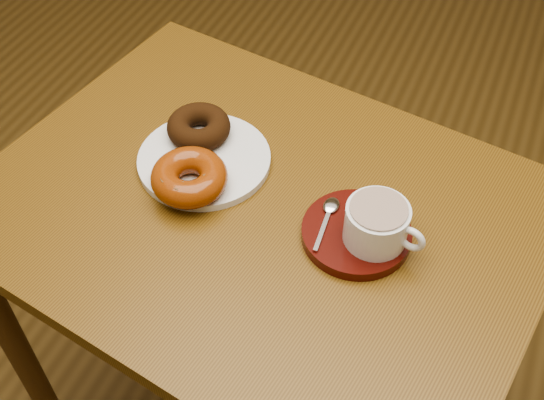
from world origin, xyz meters
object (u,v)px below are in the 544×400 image
at_px(cafe_table, 261,256).
at_px(saucer, 356,233).
at_px(donut_plate, 204,160).
at_px(coffee_cup, 378,224).

distance_m(cafe_table, saucer, 0.21).
xyz_separation_m(cafe_table, donut_plate, (-0.12, 0.05, 0.14)).
distance_m(cafe_table, donut_plate, 0.19).
xyz_separation_m(donut_plate, coffee_cup, (0.31, -0.06, 0.04)).
bearing_deg(donut_plate, saucer, -10.72).
bearing_deg(coffee_cup, cafe_table, -171.33).
xyz_separation_m(donut_plate, saucer, (0.28, -0.05, 0.00)).
xyz_separation_m(cafe_table, coffee_cup, (0.19, -0.01, 0.18)).
distance_m(saucer, coffee_cup, 0.05).
relative_size(donut_plate, coffee_cup, 1.79).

